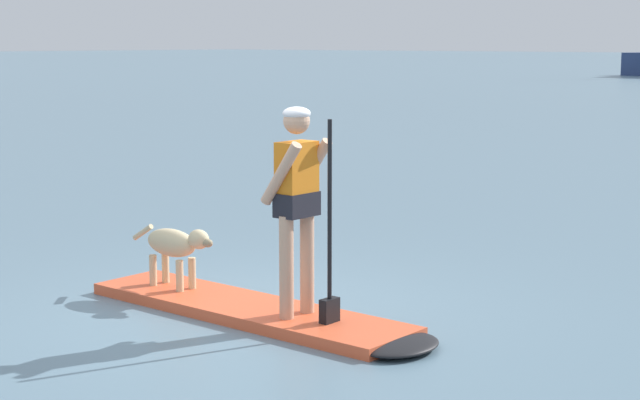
{
  "coord_description": "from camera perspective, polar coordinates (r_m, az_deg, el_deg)",
  "views": [
    {
      "loc": [
        6.08,
        -6.29,
        2.38
      ],
      "look_at": [
        0.0,
        1.0,
        0.9
      ],
      "focal_mm": 57.58,
      "sensor_mm": 36.0,
      "label": 1
    }
  ],
  "objects": [
    {
      "name": "ground_plane",
      "position": [
        9.06,
        -4.08,
        -6.38
      ],
      "size": [
        400.0,
        400.0,
        0.0
      ],
      "primitive_type": "plane",
      "color": "slate"
    },
    {
      "name": "paddleboard",
      "position": [
        8.9,
        -3.02,
        -6.33
      ],
      "size": [
        3.56,
        0.79,
        0.1
      ],
      "color": "#E55933",
      "rests_on": "ground_plane"
    },
    {
      "name": "person_paddler",
      "position": [
        8.43,
        -1.23,
        0.22
      ],
      "size": [
        0.6,
        0.47,
        1.75
      ],
      "color": "tan",
      "rests_on": "paddleboard"
    },
    {
      "name": "dog",
      "position": [
        9.59,
        -8.04,
        -2.52
      ],
      "size": [
        1.08,
        0.23,
        0.59
      ],
      "color": "#CCB78C",
      "rests_on": "paddleboard"
    }
  ]
}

